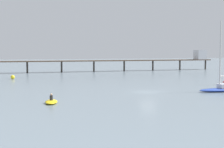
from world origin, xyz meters
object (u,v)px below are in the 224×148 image
(dinghy_yellow, at_px, (51,101))
(mooring_buoy_far, at_px, (13,77))
(pier, at_px, (111,60))
(sailboat_blue, at_px, (222,87))

(dinghy_yellow, relative_size, mooring_buoy_far, 3.73)
(pier, xyz_separation_m, sailboat_blue, (0.74, -50.92, -2.85))
(dinghy_yellow, distance_m, mooring_buoy_far, 34.87)
(dinghy_yellow, bearing_deg, mooring_buoy_far, 95.87)
(dinghy_yellow, height_order, mooring_buoy_far, dinghy_yellow)
(sailboat_blue, relative_size, mooring_buoy_far, 11.88)
(sailboat_blue, height_order, dinghy_yellow, sailboat_blue)
(sailboat_blue, bearing_deg, mooring_buoy_far, 132.39)
(pier, xyz_separation_m, dinghy_yellow, (-24.63, -53.90, -3.24))
(sailboat_blue, bearing_deg, pier, 90.84)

